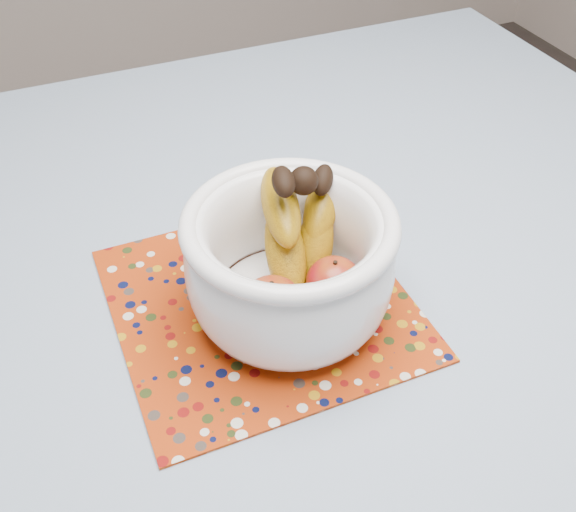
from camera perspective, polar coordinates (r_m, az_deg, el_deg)
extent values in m
cube|color=brown|center=(0.90, 4.15, -2.13)|extent=(1.20, 1.20, 0.04)
cylinder|color=brown|center=(1.71, 11.69, 5.00)|extent=(0.06, 0.06, 0.71)
cube|color=slate|center=(0.89, 4.23, -0.96)|extent=(1.32, 1.32, 0.01)
cube|color=#9C2D08|center=(0.83, -2.33, -3.98)|extent=(0.35, 0.35, 0.00)
cylinder|color=white|center=(0.81, 0.14, -4.35)|extent=(0.12, 0.12, 0.01)
cylinder|color=white|center=(0.80, 0.14, -3.75)|extent=(0.18, 0.18, 0.01)
torus|color=white|center=(0.72, 0.16, 2.75)|extent=(0.24, 0.24, 0.02)
ellipsoid|color=maroon|center=(0.74, -1.35, -4.14)|extent=(0.07, 0.07, 0.06)
ellipsoid|color=maroon|center=(0.77, 3.92, -2.25)|extent=(0.07, 0.07, 0.06)
sphere|color=black|center=(0.76, 1.34, 6.38)|extent=(0.03, 0.03, 0.03)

